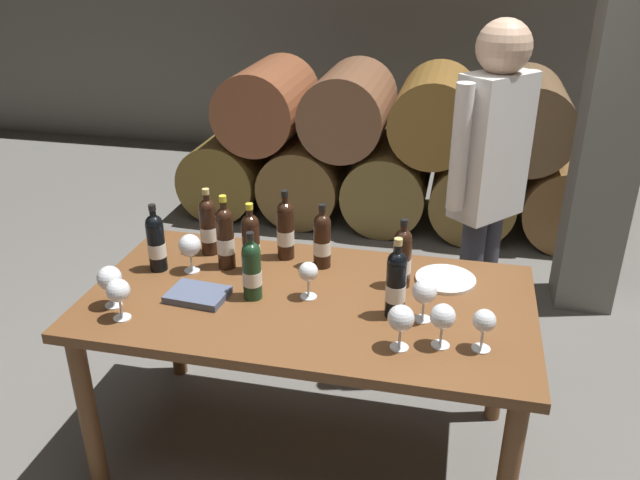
{
  "coord_description": "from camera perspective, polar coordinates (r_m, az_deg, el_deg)",
  "views": [
    {
      "loc": [
        0.52,
        -2.1,
        2.03
      ],
      "look_at": [
        0.0,
        0.2,
        0.91
      ],
      "focal_mm": 36.66,
      "sensor_mm": 36.0,
      "label": 1
    }
  ],
  "objects": [
    {
      "name": "ground_plane",
      "position": [
        2.97,
        -0.89,
        -17.77
      ],
      "size": [
        14.0,
        14.0,
        0.0
      ],
      "primitive_type": "plane",
      "color": "#66635E"
    },
    {
      "name": "cellar_back_wall",
      "position": [
        6.35,
        8.44,
        19.5
      ],
      "size": [
        10.0,
        0.24,
        2.8
      ],
      "primitive_type": "cube",
      "color": "slate",
      "rests_on": "ground_plane"
    },
    {
      "name": "barrel_stack",
      "position": [
        4.96,
        6.17,
        7.83
      ],
      "size": [
        3.12,
        0.9,
        1.15
      ],
      "color": "brown",
      "rests_on": "ground_plane"
    },
    {
      "name": "stone_pillar",
      "position": [
        3.85,
        24.76,
        12.24
      ],
      "size": [
        0.32,
        0.32,
        2.6
      ],
      "primitive_type": "cube",
      "color": "slate",
      "rests_on": "ground_plane"
    },
    {
      "name": "dining_table",
      "position": [
        2.56,
        -0.99,
        -6.78
      ],
      "size": [
        1.7,
        0.9,
        0.76
      ],
      "color": "brown",
      "rests_on": "ground_plane"
    },
    {
      "name": "wine_bottle_0",
      "position": [
        2.46,
        -5.97,
        -2.58
      ],
      "size": [
        0.07,
        0.07,
        0.27
      ],
      "color": "#19381E",
      "rests_on": "dining_table"
    },
    {
      "name": "wine_bottle_1",
      "position": [
        2.75,
        -3.04,
        0.94
      ],
      "size": [
        0.07,
        0.07,
        0.31
      ],
      "color": "black",
      "rests_on": "dining_table"
    },
    {
      "name": "wine_bottle_2",
      "position": [
        2.69,
        -8.26,
        0.25
      ],
      "size": [
        0.07,
        0.07,
        0.32
      ],
      "color": "black",
      "rests_on": "dining_table"
    },
    {
      "name": "wine_bottle_3",
      "position": [
        2.65,
        -6.04,
        -0.22
      ],
      "size": [
        0.07,
        0.07,
        0.3
      ],
      "color": "black",
      "rests_on": "dining_table"
    },
    {
      "name": "wine_bottle_4",
      "position": [
        2.83,
        -9.72,
        1.23
      ],
      "size": [
        0.07,
        0.07,
        0.3
      ],
      "color": "black",
      "rests_on": "dining_table"
    },
    {
      "name": "wine_bottle_5",
      "position": [
        2.73,
        -14.12,
        -0.16
      ],
      "size": [
        0.07,
        0.07,
        0.29
      ],
      "color": "black",
      "rests_on": "dining_table"
    },
    {
      "name": "wine_bottle_6",
      "position": [
        2.55,
        7.17,
        -1.52
      ],
      "size": [
        0.07,
        0.07,
        0.28
      ],
      "color": "black",
      "rests_on": "dining_table"
    },
    {
      "name": "wine_bottle_7",
      "position": [
        2.34,
        6.65,
        -3.79
      ],
      "size": [
        0.07,
        0.07,
        0.31
      ],
      "color": "black",
      "rests_on": "dining_table"
    },
    {
      "name": "wine_bottle_8",
      "position": [
        2.68,
        0.19,
        0.02
      ],
      "size": [
        0.07,
        0.07,
        0.28
      ],
      "color": "black",
      "rests_on": "dining_table"
    },
    {
      "name": "wine_glass_0",
      "position": [
        2.52,
        -17.9,
        -3.25
      ],
      "size": [
        0.09,
        0.09,
        0.16
      ],
      "color": "white",
      "rests_on": "dining_table"
    },
    {
      "name": "wine_glass_1",
      "position": [
        2.18,
        7.08,
        -6.86
      ],
      "size": [
        0.09,
        0.09,
        0.16
      ],
      "color": "white",
      "rests_on": "dining_table"
    },
    {
      "name": "wine_glass_2",
      "position": [
        2.46,
        -1.1,
        -2.88
      ],
      "size": [
        0.07,
        0.07,
        0.15
      ],
      "color": "white",
      "rests_on": "dining_table"
    },
    {
      "name": "wine_glass_3",
      "position": [
        2.69,
        -11.29,
        -0.51
      ],
      "size": [
        0.09,
        0.09,
        0.16
      ],
      "color": "white",
      "rests_on": "dining_table"
    },
    {
      "name": "wine_glass_4",
      "position": [
        2.23,
        14.14,
        -6.96
      ],
      "size": [
        0.08,
        0.08,
        0.15
      ],
      "color": "white",
      "rests_on": "dining_table"
    },
    {
      "name": "wine_glass_5",
      "position": [
        2.21,
        10.67,
        -6.66
      ],
      "size": [
        0.09,
        0.09,
        0.16
      ],
      "color": "white",
      "rests_on": "dining_table"
    },
    {
      "name": "wine_glass_6",
      "position": [
        2.34,
        9.11,
        -4.55
      ],
      "size": [
        0.09,
        0.09,
        0.16
      ],
      "color": "white",
      "rests_on": "dining_table"
    },
    {
      "name": "wine_glass_7",
      "position": [
        2.43,
        -17.2,
        -4.31
      ],
      "size": [
        0.09,
        0.09,
        0.16
      ],
      "color": "white",
      "rests_on": "dining_table"
    },
    {
      "name": "tasting_notebook",
      "position": [
        2.54,
        -10.62,
        -4.72
      ],
      "size": [
        0.23,
        0.18,
        0.03
      ],
      "primitive_type": "cube",
      "rotation": [
        0.0,
        0.0,
        -0.08
      ],
      "color": "#4C5670",
      "rests_on": "dining_table"
    },
    {
      "name": "serving_plate",
      "position": [
        2.66,
        10.9,
        -3.38
      ],
      "size": [
        0.24,
        0.24,
        0.01
      ],
      "primitive_type": "cylinder",
      "color": "white",
      "rests_on": "dining_table"
    },
    {
      "name": "sommelier_presenting",
      "position": [
        3.02,
        14.53,
        5.52
      ],
      "size": [
        0.35,
        0.39,
        1.72
      ],
      "color": "#383842",
      "rests_on": "ground_plane"
    }
  ]
}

